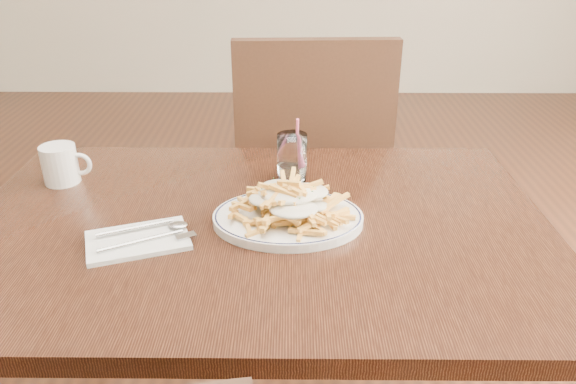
{
  "coord_description": "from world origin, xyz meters",
  "views": [
    {
      "loc": [
        0.07,
        -1.01,
        1.31
      ],
      "look_at": [
        0.06,
        -0.01,
        0.82
      ],
      "focal_mm": 35.0,
      "sensor_mm": 36.0,
      "label": 1
    }
  ],
  "objects_px": {
    "water_glass": "(292,160)",
    "coffee_mug": "(61,164)",
    "fries_plate": "(288,218)",
    "chair_far": "(311,169)",
    "loaded_fries": "(288,198)",
    "table": "(258,253)"
  },
  "relations": [
    {
      "from": "table",
      "to": "fries_plate",
      "type": "xyz_separation_m",
      "value": [
        0.06,
        -0.01,
        0.09
      ]
    },
    {
      "from": "table",
      "to": "chair_far",
      "type": "height_order",
      "value": "chair_far"
    },
    {
      "from": "water_glass",
      "to": "fries_plate",
      "type": "bearing_deg",
      "value": -92.08
    },
    {
      "from": "loaded_fries",
      "to": "coffee_mug",
      "type": "relative_size",
      "value": 2.11
    },
    {
      "from": "table",
      "to": "fries_plate",
      "type": "relative_size",
      "value": 3.31
    },
    {
      "from": "table",
      "to": "fries_plate",
      "type": "height_order",
      "value": "fries_plate"
    },
    {
      "from": "loaded_fries",
      "to": "coffee_mug",
      "type": "xyz_separation_m",
      "value": [
        -0.53,
        0.19,
        -0.01
      ]
    },
    {
      "from": "water_glass",
      "to": "coffee_mug",
      "type": "height_order",
      "value": "water_glass"
    },
    {
      "from": "coffee_mug",
      "to": "fries_plate",
      "type": "bearing_deg",
      "value": -19.8
    },
    {
      "from": "coffee_mug",
      "to": "water_glass",
      "type": "bearing_deg",
      "value": 2.08
    },
    {
      "from": "chair_far",
      "to": "coffee_mug",
      "type": "distance_m",
      "value": 0.8
    },
    {
      "from": "fries_plate",
      "to": "loaded_fries",
      "type": "relative_size",
      "value": 1.5
    },
    {
      "from": "fries_plate",
      "to": "water_glass",
      "type": "relative_size",
      "value": 2.36
    },
    {
      "from": "chair_far",
      "to": "loaded_fries",
      "type": "xyz_separation_m",
      "value": [
        -0.07,
        -0.67,
        0.23
      ]
    },
    {
      "from": "coffee_mug",
      "to": "loaded_fries",
      "type": "bearing_deg",
      "value": -19.8
    },
    {
      "from": "chair_far",
      "to": "coffee_mug",
      "type": "bearing_deg",
      "value": -141.16
    },
    {
      "from": "chair_far",
      "to": "loaded_fries",
      "type": "distance_m",
      "value": 0.71
    },
    {
      "from": "chair_far",
      "to": "fries_plate",
      "type": "height_order",
      "value": "chair_far"
    },
    {
      "from": "coffee_mug",
      "to": "table",
      "type": "bearing_deg",
      "value": -21.33
    },
    {
      "from": "water_glass",
      "to": "coffee_mug",
      "type": "distance_m",
      "value": 0.54
    },
    {
      "from": "fries_plate",
      "to": "water_glass",
      "type": "distance_m",
      "value": 0.21
    },
    {
      "from": "table",
      "to": "chair_far",
      "type": "bearing_deg",
      "value": 78.69
    }
  ]
}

